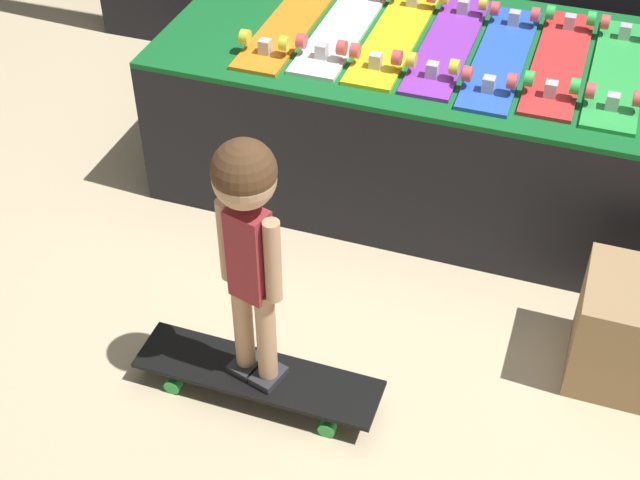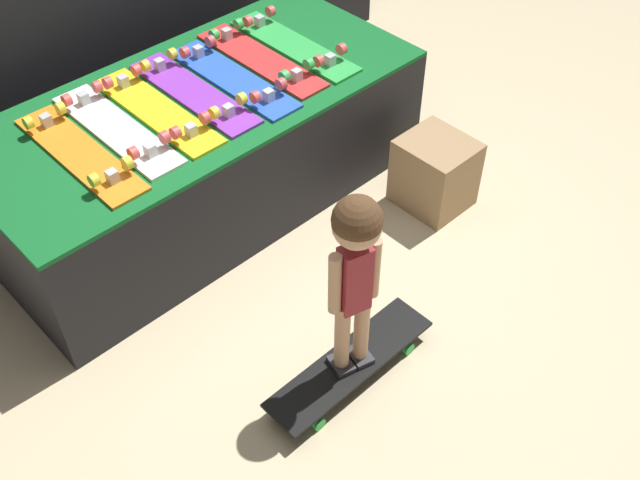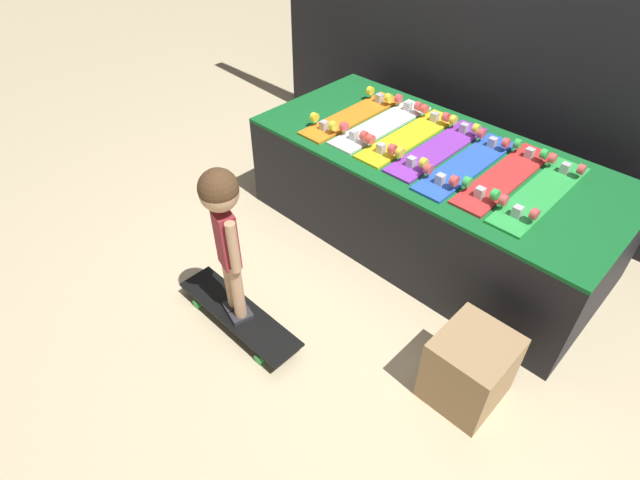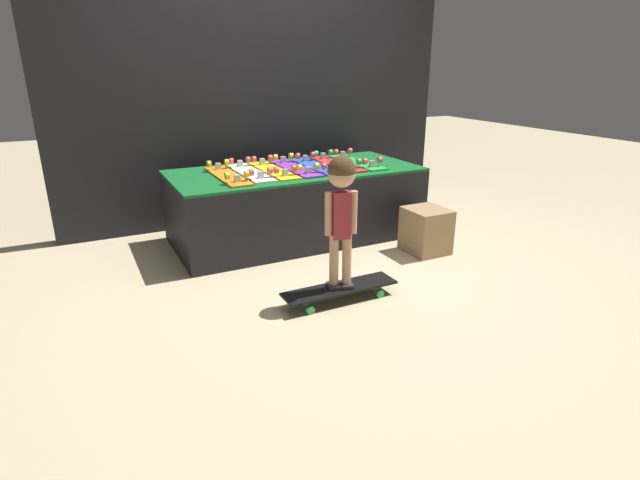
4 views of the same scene
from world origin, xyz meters
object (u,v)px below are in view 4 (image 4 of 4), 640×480
at_px(skateboard_purple_on_rack, 295,167).
at_px(skateboard_blue_on_rack, 318,166).
at_px(skateboard_orange_on_rack, 227,175).
at_px(skateboard_yellow_on_rack, 273,169).
at_px(skateboard_on_floor, 340,289).
at_px(child, 341,198).
at_px(skateboard_red_on_rack, 336,163).
at_px(storage_box, 426,230).
at_px(skateboard_white_on_rack, 250,172).
at_px(skateboard_green_on_rack, 357,161).

height_order(skateboard_purple_on_rack, skateboard_blue_on_rack, same).
xyz_separation_m(skateboard_orange_on_rack, skateboard_yellow_on_rack, (0.40, 0.03, 0.00)).
bearing_deg(skateboard_yellow_on_rack, skateboard_on_floor, -92.68).
bearing_deg(child, skateboard_red_on_rack, 77.48).
height_order(skateboard_red_on_rack, storage_box, skateboard_red_on_rack).
bearing_deg(skateboard_white_on_rack, child, -83.66).
distance_m(child, storage_box, 1.24).
bearing_deg(storage_box, skateboard_on_floor, -156.23).
bearing_deg(skateboard_yellow_on_rack, storage_box, -39.12).
bearing_deg(skateboard_on_floor, skateboard_white_on_rack, 96.34).
bearing_deg(storage_box, skateboard_blue_on_rack, 127.17).
distance_m(skateboard_white_on_rack, skateboard_yellow_on_rack, 0.20).
bearing_deg(child, skateboard_orange_on_rack, 120.38).
bearing_deg(skateboard_green_on_rack, skateboard_white_on_rack, 179.37).
bearing_deg(skateboard_red_on_rack, skateboard_yellow_on_rack, -179.36).
xyz_separation_m(skateboard_yellow_on_rack, skateboard_purple_on_rack, (0.20, 0.00, 0.00)).
relative_size(skateboard_orange_on_rack, child, 0.90).
xyz_separation_m(skateboard_blue_on_rack, skateboard_on_floor, (-0.45, -1.22, -0.54)).
height_order(skateboard_on_floor, storage_box, storage_box).
xyz_separation_m(skateboard_blue_on_rack, skateboard_green_on_rack, (0.40, 0.02, 0.00)).
bearing_deg(skateboard_red_on_rack, skateboard_white_on_rack, -179.90).
xyz_separation_m(skateboard_white_on_rack, skateboard_on_floor, (0.14, -1.26, -0.54)).
bearing_deg(child, skateboard_green_on_rack, 70.57).
relative_size(skateboard_red_on_rack, child, 0.90).
bearing_deg(skateboard_green_on_rack, skateboard_on_floor, -124.35).
bearing_deg(skateboard_blue_on_rack, skateboard_on_floor, -110.41).
xyz_separation_m(skateboard_purple_on_rack, child, (-0.26, -1.25, 0.06)).
bearing_deg(skateboard_white_on_rack, skateboard_blue_on_rack, -3.26).
xyz_separation_m(skateboard_orange_on_rack, skateboard_on_floor, (0.34, -1.22, -0.54)).
distance_m(skateboard_on_floor, child, 0.61).
height_order(skateboard_white_on_rack, skateboard_green_on_rack, same).
height_order(skateboard_on_floor, child, child).
bearing_deg(skateboard_red_on_rack, skateboard_blue_on_rack, -169.92).
distance_m(skateboard_yellow_on_rack, child, 1.25).
bearing_deg(skateboard_on_floor, storage_box, 23.77).
relative_size(skateboard_green_on_rack, skateboard_on_floor, 1.00).
height_order(skateboard_yellow_on_rack, storage_box, skateboard_yellow_on_rack).
bearing_deg(skateboard_blue_on_rack, storage_box, -52.83).
bearing_deg(skateboard_green_on_rack, child, -124.35).
height_order(skateboard_yellow_on_rack, skateboard_red_on_rack, same).
bearing_deg(skateboard_red_on_rack, skateboard_on_floor, -117.44).
bearing_deg(skateboard_yellow_on_rack, skateboard_red_on_rack, 0.64).
bearing_deg(child, skateboard_white_on_rack, 111.26).
bearing_deg(skateboard_yellow_on_rack, skateboard_blue_on_rack, -4.13).
relative_size(skateboard_green_on_rack, child, 0.90).
distance_m(skateboard_green_on_rack, child, 1.51).
height_order(skateboard_blue_on_rack, skateboard_red_on_rack, same).
xyz_separation_m(skateboard_yellow_on_rack, skateboard_green_on_rack, (0.79, -0.01, 0.00)).
bearing_deg(storage_box, skateboard_orange_on_rack, 150.89).
xyz_separation_m(skateboard_white_on_rack, skateboard_purple_on_rack, (0.40, -0.00, 0.00)).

